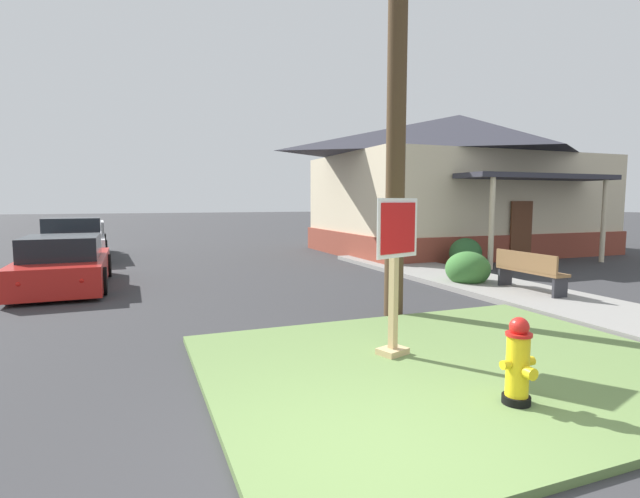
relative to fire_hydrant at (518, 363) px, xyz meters
name	(u,v)px	position (x,y,z in m)	size (l,w,h in m)	color
ground_plane	(376,473)	(-1.80, -0.45, -0.49)	(160.00, 160.00, 0.00)	#333335
grass_corner_patch	(452,365)	(0.16, 1.23, -0.45)	(5.99, 4.76, 0.08)	#668447
sidewalk_strip	(509,290)	(4.36, 4.79, -0.43)	(2.20, 14.24, 0.12)	gray
fire_hydrant	(518,363)	(0.00, 0.00, 0.00)	(0.38, 0.34, 0.87)	black
stop_sign	(395,280)	(-0.36, 1.76, 0.58)	(0.71, 0.38, 2.02)	tan
manhole_cover	(298,335)	(-1.15, 3.32, -0.48)	(0.70, 0.70, 0.02)	black
parked_sedan_red	(64,265)	(-5.02, 9.16, 0.05)	(1.97, 4.39, 1.25)	red
pickup_truck_white	(74,242)	(-5.44, 15.44, 0.13)	(2.37, 5.67, 1.48)	silver
street_bench	(529,269)	(4.45, 4.34, 0.10)	(0.42, 1.71, 0.85)	brown
utility_pole	(398,31)	(0.88, 3.92, 4.47)	(1.81, 0.34, 9.59)	#4C3823
corner_house	(458,182)	(8.87, 12.64, 2.32)	(10.93, 8.55, 5.48)	brown
shrub_near_porch	(466,253)	(5.99, 8.40, -0.02)	(0.98, 0.98, 0.93)	#29562B
shrub_by_curb	(468,269)	(4.06, 5.86, -0.07)	(1.07, 1.07, 0.84)	#3B7433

